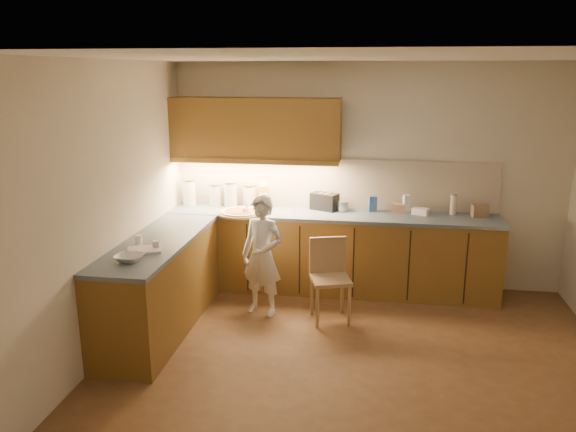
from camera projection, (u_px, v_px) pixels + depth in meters
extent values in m
plane|color=brown|center=(356.00, 363.00, 4.94)|extent=(4.50, 4.50, 0.00)
cube|color=beige|center=(367.00, 177.00, 6.52)|extent=(4.50, 0.04, 2.60)
cube|color=beige|center=(348.00, 328.00, 2.70)|extent=(4.50, 0.04, 2.60)
cube|color=beige|center=(105.00, 211.00, 4.95)|extent=(0.04, 4.00, 2.60)
cube|color=white|center=(367.00, 57.00, 4.28)|extent=(4.50, 4.00, 0.04)
cube|color=brown|center=(331.00, 253.00, 6.51)|extent=(3.75, 0.60, 0.88)
cube|color=brown|center=(160.00, 287.00, 5.51)|extent=(0.60, 2.00, 0.88)
cube|color=#495B69|center=(332.00, 215.00, 6.40)|extent=(3.77, 0.62, 0.04)
cube|color=#495B69|center=(157.00, 242.00, 5.39)|extent=(0.62, 2.02, 0.04)
cube|color=black|center=(196.00, 255.00, 6.45)|extent=(0.02, 0.01, 0.80)
cube|color=black|center=(247.00, 258.00, 6.36)|extent=(0.02, 0.01, 0.80)
cube|color=black|center=(300.00, 260.00, 6.27)|extent=(0.02, 0.01, 0.80)
cube|color=black|center=(353.00, 263.00, 6.18)|extent=(0.02, 0.01, 0.80)
cube|color=black|center=(409.00, 266.00, 6.09)|extent=(0.02, 0.01, 0.80)
cube|color=black|center=(466.00, 269.00, 6.00)|extent=(0.02, 0.01, 0.80)
cube|color=beige|center=(334.00, 183.00, 6.59)|extent=(3.75, 0.02, 0.58)
cube|color=brown|center=(256.00, 129.00, 6.41)|extent=(1.95, 0.35, 0.70)
cube|color=brown|center=(253.00, 162.00, 6.33)|extent=(1.95, 0.02, 0.06)
cylinder|color=#A78253|center=(241.00, 213.00, 6.34)|extent=(0.51, 0.51, 0.02)
cylinder|color=beige|center=(241.00, 212.00, 6.34)|extent=(0.44, 0.44, 0.02)
cylinder|color=#C84B1A|center=(241.00, 211.00, 6.33)|extent=(0.35, 0.35, 0.01)
sphere|color=white|center=(245.00, 210.00, 6.28)|extent=(0.06, 0.06, 0.06)
cylinder|color=white|center=(247.00, 208.00, 6.21)|extent=(0.06, 0.12, 0.20)
imported|color=white|center=(262.00, 256.00, 5.82)|extent=(0.54, 0.44, 1.27)
cylinder|color=tan|center=(318.00, 308.00, 5.56)|extent=(0.03, 0.03, 0.43)
cylinder|color=tan|center=(349.00, 306.00, 5.60)|extent=(0.03, 0.03, 0.43)
cylinder|color=tan|center=(312.00, 296.00, 5.87)|extent=(0.03, 0.03, 0.43)
cylinder|color=tan|center=(342.00, 294.00, 5.91)|extent=(0.03, 0.03, 0.43)
cube|color=tan|center=(331.00, 280.00, 5.68)|extent=(0.47, 0.47, 0.04)
cube|color=tan|center=(328.00, 255.00, 5.79)|extent=(0.37, 0.14, 0.38)
imported|color=white|center=(129.00, 258.00, 4.79)|extent=(0.25, 0.25, 0.06)
cylinder|color=silver|center=(189.00, 193.00, 6.73)|extent=(0.15, 0.15, 0.30)
cylinder|color=gray|center=(189.00, 180.00, 6.69)|extent=(0.16, 0.16, 0.02)
cylinder|color=beige|center=(215.00, 195.00, 6.72)|extent=(0.15, 0.15, 0.25)
cylinder|color=gray|center=(215.00, 184.00, 6.69)|extent=(0.16, 0.16, 0.02)
cylinder|color=beige|center=(231.00, 195.00, 6.68)|extent=(0.15, 0.15, 0.28)
cylinder|color=tan|center=(230.00, 182.00, 6.64)|extent=(0.16, 0.16, 0.02)
cylinder|color=silver|center=(250.00, 196.00, 6.70)|extent=(0.15, 0.15, 0.25)
cylinder|color=gray|center=(249.00, 185.00, 6.66)|extent=(0.16, 0.16, 0.02)
cube|color=gold|center=(264.00, 197.00, 6.63)|extent=(0.12, 0.11, 0.26)
cube|color=silver|center=(264.00, 184.00, 6.59)|extent=(0.08, 0.07, 0.05)
cube|color=black|center=(324.00, 201.00, 6.53)|extent=(0.35, 0.29, 0.20)
cube|color=silver|center=(322.00, 193.00, 6.53)|extent=(0.08, 0.13, 0.00)
cube|color=silver|center=(327.00, 193.00, 6.49)|extent=(0.08, 0.13, 0.00)
cylinder|color=#B3B3B8|center=(342.00, 206.00, 6.49)|extent=(0.15, 0.15, 0.11)
cylinder|color=#B3B3B8|center=(342.00, 201.00, 6.47)|extent=(0.15, 0.15, 0.01)
cube|color=#355BA0|center=(373.00, 204.00, 6.45)|extent=(0.10, 0.08, 0.18)
cube|color=tan|center=(398.00, 208.00, 6.42)|extent=(0.14, 0.11, 0.10)
cube|color=white|center=(406.00, 204.00, 6.42)|extent=(0.08, 0.08, 0.20)
cube|color=white|center=(421.00, 211.00, 6.34)|extent=(0.21, 0.18, 0.07)
cylinder|color=beige|center=(453.00, 205.00, 6.31)|extent=(0.07, 0.07, 0.22)
cylinder|color=tan|center=(454.00, 195.00, 6.28)|extent=(0.08, 0.08, 0.01)
cube|color=#9D7A54|center=(480.00, 211.00, 6.23)|extent=(0.19, 0.15, 0.13)
cube|color=silver|center=(144.00, 250.00, 5.06)|extent=(0.36, 0.32, 0.02)
cylinder|color=white|center=(138.00, 240.00, 5.25)|extent=(0.08, 0.08, 0.09)
cylinder|color=silver|center=(156.00, 245.00, 5.10)|extent=(0.06, 0.06, 0.08)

